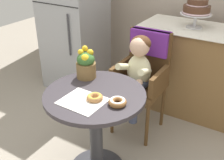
# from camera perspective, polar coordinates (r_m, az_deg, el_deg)

# --- Properties ---
(cafe_table) EXTENTS (0.72, 0.72, 0.72)m
(cafe_table) POSITION_cam_1_polar(r_m,az_deg,el_deg) (2.01, -3.49, -7.99)
(cafe_table) COLOR #332D33
(cafe_table) RESTS_ON ground
(wicker_chair) EXTENTS (0.42, 0.45, 0.95)m
(wicker_chair) POSITION_cam_1_polar(r_m,az_deg,el_deg) (2.49, 6.88, 2.90)
(wicker_chair) COLOR brown
(wicker_chair) RESTS_ON ground
(seated_child) EXTENTS (0.27, 0.32, 0.73)m
(seated_child) POSITION_cam_1_polar(r_m,az_deg,el_deg) (2.35, 5.31, 2.39)
(seated_child) COLOR beige
(seated_child) RESTS_ON ground
(paper_napkin) EXTENTS (0.29, 0.26, 0.00)m
(paper_napkin) POSITION_cam_1_polar(r_m,az_deg,el_deg) (1.81, -6.15, -4.43)
(paper_napkin) COLOR white
(paper_napkin) RESTS_ON cafe_table
(donut_front) EXTENTS (0.11, 0.11, 0.04)m
(donut_front) POSITION_cam_1_polar(r_m,az_deg,el_deg) (1.81, -3.65, -3.62)
(donut_front) COLOR #AD7542
(donut_front) RESTS_ON cafe_table
(donut_mid) EXTENTS (0.12, 0.12, 0.04)m
(donut_mid) POSITION_cam_1_polar(r_m,az_deg,el_deg) (1.75, 1.16, -4.59)
(donut_mid) COLOR #936033
(donut_mid) RESTS_ON cafe_table
(flower_vase) EXTENTS (0.15, 0.15, 0.24)m
(flower_vase) POSITION_cam_1_polar(r_m,az_deg,el_deg) (2.06, -5.52, 3.35)
(flower_vase) COLOR brown
(flower_vase) RESTS_ON cafe_table
(display_counter) EXTENTS (1.56, 0.62, 0.90)m
(display_counter) POSITION_cam_1_polar(r_m,az_deg,el_deg) (2.92, 20.56, 1.10)
(display_counter) COLOR olive
(display_counter) RESTS_ON ground
(tiered_cake_stand) EXTENTS (0.30, 0.30, 0.27)m
(tiered_cake_stand) POSITION_cam_1_polar(r_m,az_deg,el_deg) (2.77, 17.35, 14.10)
(tiered_cake_stand) COLOR silver
(tiered_cake_stand) RESTS_ON display_counter
(refrigerator) EXTENTS (0.64, 0.63, 1.70)m
(refrigerator) POSITION_cam_1_polar(r_m,az_deg,el_deg) (3.25, -8.02, 12.71)
(refrigerator) COLOR #9EA0A5
(refrigerator) RESTS_ON ground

